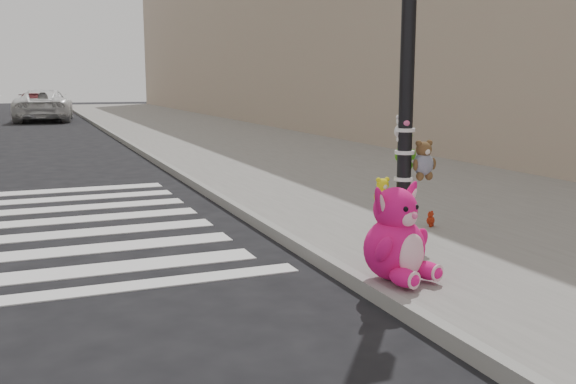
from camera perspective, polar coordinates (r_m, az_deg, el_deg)
name	(u,v)px	position (r m, az deg, el deg)	size (l,w,h in m)	color
ground	(231,350)	(4.93, -5.13, -13.83)	(120.00, 120.00, 0.00)	black
sidewalk_near	(306,160)	(15.76, 1.64, 2.87)	(7.00, 80.00, 0.14)	slate
curb_edge	(166,167)	(14.73, -10.76, 2.21)	(0.12, 80.00, 0.15)	gray
bld_near	(332,6)	(27.20, 3.93, 16.18)	(5.00, 60.00, 10.00)	tan
signal_pole	(408,100)	(7.29, 10.60, 8.06)	(0.70, 0.50, 4.00)	black
pink_bunny	(397,240)	(6.03, 9.66, -4.27)	(0.75, 0.82, 0.93)	#F01478
red_teddy	(431,219)	(8.38, 12.56, -2.34)	(0.14, 0.10, 0.20)	#A12610
car_white_near	(44,105)	(34.78, -20.86, 7.22)	(2.61, 5.66, 1.57)	white
car_maroon_near	(32,103)	(44.45, -21.79, 7.38)	(1.75, 4.30, 1.25)	maroon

